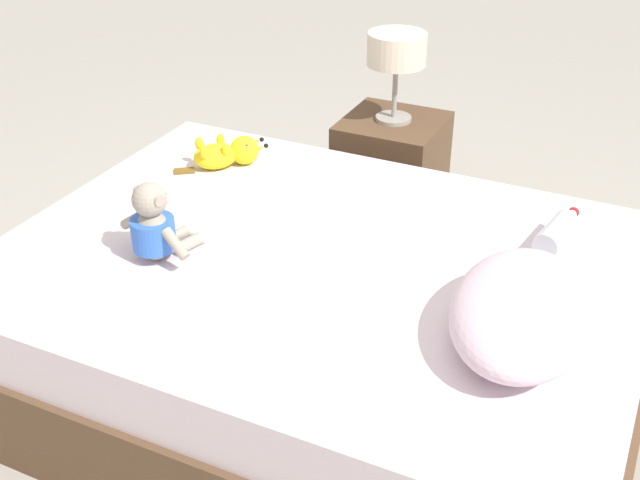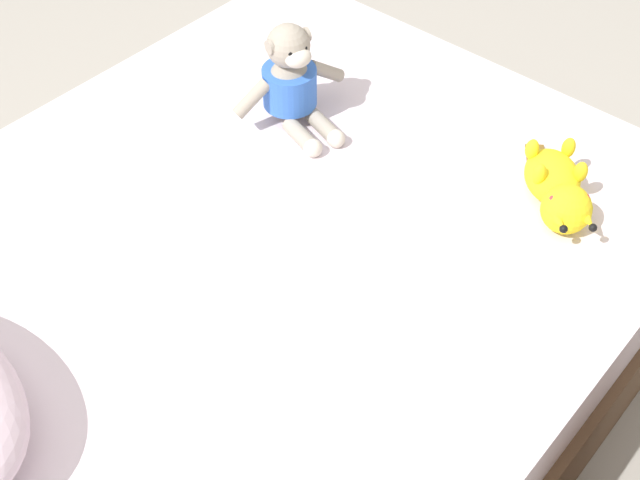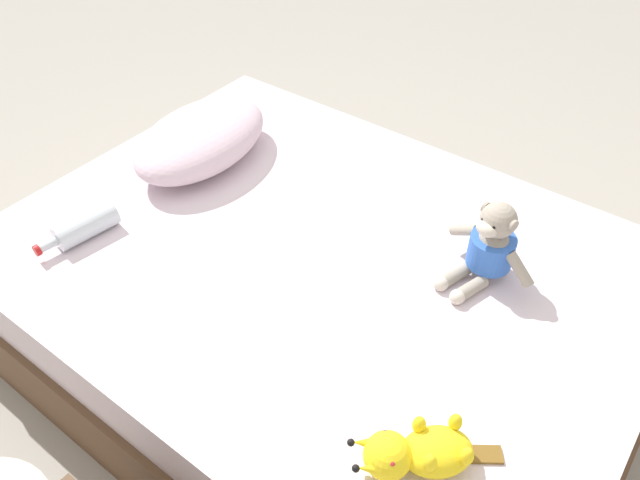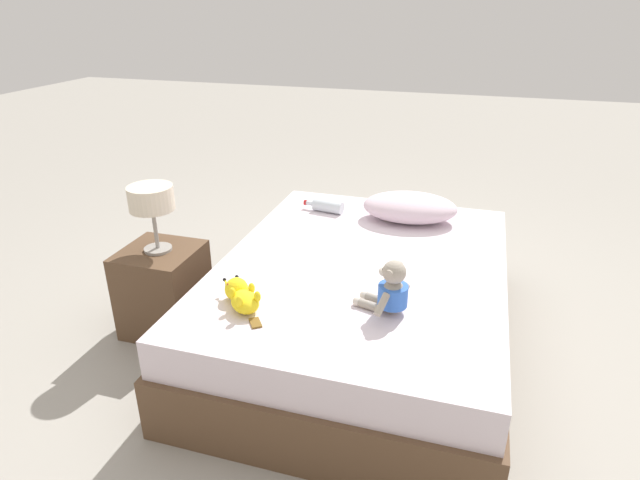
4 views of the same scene
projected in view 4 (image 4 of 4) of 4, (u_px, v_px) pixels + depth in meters
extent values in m
plane|color=#9E998E|center=(360.00, 341.00, 2.80)|extent=(16.00, 16.00, 0.00)
cube|color=brown|center=(361.00, 318.00, 2.74)|extent=(1.38, 1.84, 0.28)
cube|color=silver|center=(362.00, 278.00, 2.64)|extent=(1.34, 1.79, 0.18)
ellipsoid|color=silver|center=(410.00, 207.00, 3.06)|extent=(0.56, 0.38, 0.16)
ellipsoid|color=#9E9384|center=(393.00, 296.00, 2.16)|extent=(0.13, 0.13, 0.15)
cylinder|color=blue|center=(393.00, 295.00, 2.16)|extent=(0.15, 0.15, 0.09)
sphere|color=#9E9384|center=(394.00, 272.00, 2.12)|extent=(0.10, 0.10, 0.10)
ellipsoid|color=beige|center=(385.00, 271.00, 2.14)|extent=(0.06, 0.07, 0.04)
sphere|color=black|center=(384.00, 269.00, 2.12)|extent=(0.01, 0.01, 0.01)
sphere|color=black|center=(388.00, 266.00, 2.15)|extent=(0.01, 0.01, 0.01)
cylinder|color=#9E9384|center=(389.00, 274.00, 2.08)|extent=(0.03, 0.02, 0.03)
cylinder|color=#9E9384|center=(399.00, 265.00, 2.15)|extent=(0.03, 0.02, 0.03)
cylinder|color=#9E9384|center=(382.00, 305.00, 2.09)|extent=(0.06, 0.10, 0.08)
cylinder|color=#9E9384|center=(403.00, 284.00, 2.23)|extent=(0.06, 0.10, 0.08)
cylinder|color=#9E9384|center=(368.00, 305.00, 2.21)|extent=(0.11, 0.06, 0.04)
cylinder|color=#9E9384|center=(375.00, 299.00, 2.26)|extent=(0.11, 0.06, 0.04)
sphere|color=beige|center=(357.00, 301.00, 2.24)|extent=(0.04, 0.04, 0.04)
sphere|color=beige|center=(364.00, 295.00, 2.28)|extent=(0.04, 0.04, 0.04)
ellipsoid|color=yellow|center=(245.00, 302.00, 2.19)|extent=(0.18, 0.18, 0.08)
sphere|color=yellow|center=(236.00, 289.00, 2.27)|extent=(0.10, 0.10, 0.10)
cone|color=yellow|center=(227.00, 284.00, 2.28)|extent=(0.06, 0.07, 0.05)
sphere|color=black|center=(224.00, 280.00, 2.30)|extent=(0.02, 0.02, 0.02)
cone|color=yellow|center=(239.00, 281.00, 2.31)|extent=(0.06, 0.07, 0.05)
sphere|color=black|center=(237.00, 277.00, 2.33)|extent=(0.02, 0.02, 0.02)
sphere|color=red|center=(229.00, 285.00, 2.24)|extent=(0.02, 0.02, 0.02)
sphere|color=red|center=(243.00, 282.00, 2.27)|extent=(0.02, 0.02, 0.02)
ellipsoid|color=yellow|center=(232.00, 293.00, 2.18)|extent=(0.04, 0.04, 0.05)
ellipsoid|color=yellow|center=(252.00, 288.00, 2.21)|extent=(0.04, 0.04, 0.05)
ellipsoid|color=yellow|center=(239.00, 301.00, 2.12)|extent=(0.04, 0.04, 0.05)
ellipsoid|color=yellow|center=(257.00, 297.00, 2.15)|extent=(0.04, 0.04, 0.05)
cube|color=brown|center=(255.00, 323.00, 2.11)|extent=(0.07, 0.08, 0.01)
cylinder|color=silver|center=(328.00, 206.00, 3.19)|extent=(0.19, 0.10, 0.07)
cylinder|color=silver|center=(310.00, 203.00, 3.24)|extent=(0.05, 0.03, 0.03)
cylinder|color=red|center=(306.00, 203.00, 3.25)|extent=(0.02, 0.03, 0.03)
cube|color=brown|center=(164.00, 290.00, 2.82)|extent=(0.38, 0.38, 0.46)
cylinder|color=gray|center=(158.00, 249.00, 2.72)|extent=(0.14, 0.14, 0.02)
cylinder|color=gray|center=(155.00, 229.00, 2.67)|extent=(0.02, 0.02, 0.21)
cylinder|color=beige|center=(151.00, 198.00, 2.61)|extent=(0.22, 0.22, 0.12)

